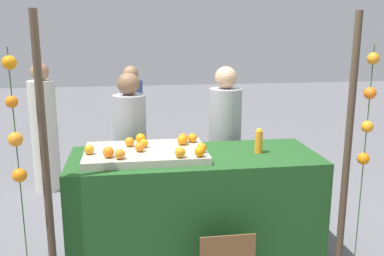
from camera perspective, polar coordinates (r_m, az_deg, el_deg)
name	(u,v)px	position (r m, az deg, el deg)	size (l,w,h in m)	color
ground_plane	(194,256)	(4.00, 0.33, -16.69)	(24.00, 24.00, 0.00)	slate
stall_counter	(195,207)	(3.79, 0.34, -10.47)	(2.10, 0.83, 0.95)	#1E4C1E
orange_tray	(146,153)	(3.60, -6.20, -3.33)	(1.00, 0.65, 0.06)	#B2AD99
orange_0	(200,152)	(3.36, 1.05, -3.17)	(0.08, 0.08, 0.08)	orange
orange_1	(89,150)	(3.52, -13.51, -2.81)	(0.08, 0.08, 0.08)	orange
orange_2	(144,143)	(3.64, -6.44, -2.05)	(0.07, 0.07, 0.07)	orange
orange_3	(130,142)	(3.69, -8.30, -1.84)	(0.08, 0.08, 0.08)	orange
orange_4	(141,138)	(3.78, -6.84, -1.39)	(0.09, 0.09, 0.09)	orange
orange_5	(120,154)	(3.35, -9.56, -3.43)	(0.08, 0.08, 0.08)	orange
orange_6	(192,138)	(3.79, 0.05, -1.33)	(0.08, 0.08, 0.08)	orange
orange_7	(180,152)	(3.34, -1.60, -3.25)	(0.09, 0.09, 0.09)	orange
orange_8	(140,147)	(3.53, -6.96, -2.52)	(0.08, 0.08, 0.08)	orange
orange_9	(182,140)	(3.70, -1.28, -1.58)	(0.09, 0.09, 0.09)	orange
orange_10	(202,148)	(3.48, 1.32, -2.63)	(0.08, 0.08, 0.08)	orange
orange_11	(183,138)	(3.79, -1.18, -1.32)	(0.08, 0.08, 0.08)	orange
orange_12	(108,152)	(3.40, -11.05, -3.17)	(0.09, 0.09, 0.09)	orange
juice_bottle	(259,142)	(3.71, 8.86, -1.79)	(0.07, 0.07, 0.21)	orange
vendor_left	(131,158)	(4.28, -8.12, -4.03)	(0.32, 0.32, 1.58)	#99999E
vendor_right	(225,152)	(4.40, 4.35, -3.20)	(0.33, 0.33, 1.63)	#99999E
crowd_person_0	(132,125)	(5.95, -7.92, 0.44)	(0.30, 0.30, 1.51)	#384C8C
crowd_person_1	(45,132)	(5.58, -19.01, -0.54)	(0.32, 0.32, 1.60)	beige
canopy_post_left	(45,165)	(3.17, -18.92, -4.66)	(0.06, 0.06, 2.12)	#473828
canopy_post_right	(347,152)	(3.53, 19.96, -2.97)	(0.06, 0.06, 2.12)	#473828
garland_strand_left	(15,128)	(3.12, -22.49, 0.03)	(0.11, 0.10, 1.87)	#2D4C23
garland_strand_right	(368,114)	(3.52, 22.36, 1.78)	(0.10, 0.10, 1.87)	#2D4C23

